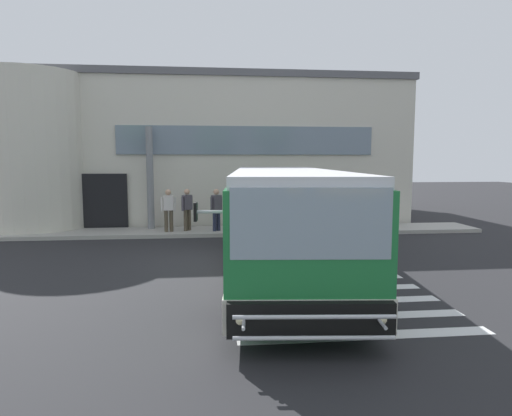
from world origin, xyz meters
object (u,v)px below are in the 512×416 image
at_px(bus_main_foreground, 284,222).
at_px(passenger_near_column, 168,208).
at_px(safety_bollard_yellow, 291,226).
at_px(entry_support_column, 150,178).
at_px(passenger_at_curb_edge, 216,208).
at_px(passenger_by_doorway, 187,208).

xyz_separation_m(bus_main_foreground, passenger_near_column, (-3.54, 6.17, -0.25)).
xyz_separation_m(bus_main_foreground, safety_bollard_yellow, (1.20, 5.30, -0.88)).
height_order(entry_support_column, passenger_at_curb_edge, entry_support_column).
distance_m(entry_support_column, passenger_near_column, 1.68).
bearing_deg(safety_bollard_yellow, passenger_at_curb_edge, 163.02).
xyz_separation_m(passenger_near_column, passenger_by_doorway, (0.72, 0.19, 0.00)).
height_order(bus_main_foreground, safety_bollard_yellow, bus_main_foreground).
bearing_deg(passenger_by_doorway, entry_support_column, 154.12).
height_order(entry_support_column, bus_main_foreground, entry_support_column).
bearing_deg(entry_support_column, bus_main_foreground, -58.55).
xyz_separation_m(passenger_near_column, safety_bollard_yellow, (4.74, -0.88, -0.63)).
bearing_deg(passenger_at_curb_edge, safety_bollard_yellow, -16.98).
distance_m(entry_support_column, safety_bollard_yellow, 6.09).
xyz_separation_m(bus_main_foreground, passenger_by_doorway, (-2.82, 6.36, -0.25)).
bearing_deg(entry_support_column, safety_bollard_yellow, -18.00).
distance_m(passenger_by_doorway, passenger_at_curb_edge, 1.17).
relative_size(bus_main_foreground, passenger_by_doorway, 6.47).
xyz_separation_m(passenger_near_column, passenger_at_curb_edge, (1.88, -0.00, 0.00)).
bearing_deg(safety_bollard_yellow, passenger_by_doorway, 165.19).
distance_m(entry_support_column, bus_main_foreground, 8.37).
relative_size(passenger_near_column, passenger_by_doorway, 1.00).
relative_size(entry_support_column, passenger_at_curb_edge, 2.49).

